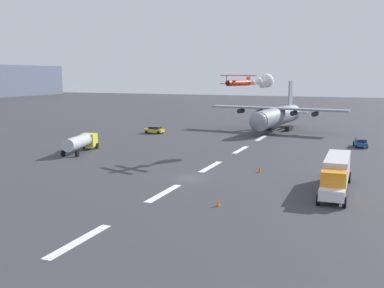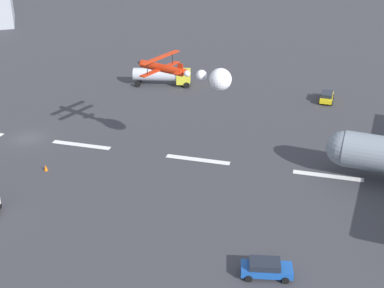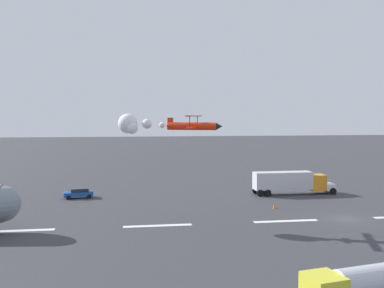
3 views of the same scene
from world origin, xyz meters
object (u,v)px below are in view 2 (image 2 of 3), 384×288
at_px(followme_car_yellow, 266,268).
at_px(traffic_cone_far, 46,168).
at_px(stunt_biplane_red, 202,76).
at_px(fuel_tanker_truck, 163,75).
at_px(airport_staff_sedan, 327,97).

distance_m(followme_car_yellow, traffic_cone_far, 30.06).
bearing_deg(followme_car_yellow, traffic_cone_far, 156.74).
distance_m(stunt_biplane_red, fuel_tanker_truck, 31.63).
relative_size(followme_car_yellow, traffic_cone_far, 6.26).
xyz_separation_m(fuel_tanker_truck, followme_car_yellow, (23.26, -43.44, -0.93)).
bearing_deg(fuel_tanker_truck, traffic_cone_far, -97.85).
bearing_deg(airport_staff_sedan, traffic_cone_far, -135.00).
bearing_deg(fuel_tanker_truck, followme_car_yellow, -61.83).
xyz_separation_m(fuel_tanker_truck, airport_staff_sedan, (26.77, -0.45, -0.94)).
height_order(followme_car_yellow, traffic_cone_far, followme_car_yellow).
relative_size(fuel_tanker_truck, airport_staff_sedan, 2.25).
relative_size(fuel_tanker_truck, followme_car_yellow, 2.08).
bearing_deg(stunt_biplane_red, fuel_tanker_truck, 116.41).
bearing_deg(airport_staff_sedan, stunt_biplane_red, -116.92).
xyz_separation_m(airport_staff_sedan, traffic_cone_far, (-31.12, -31.12, -0.44)).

